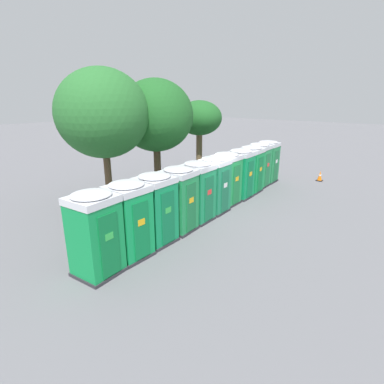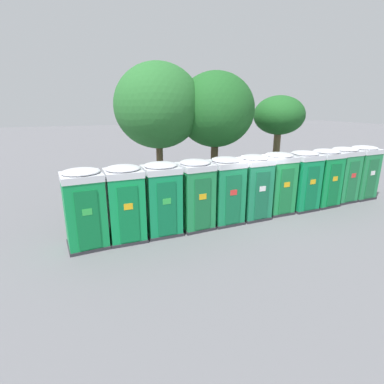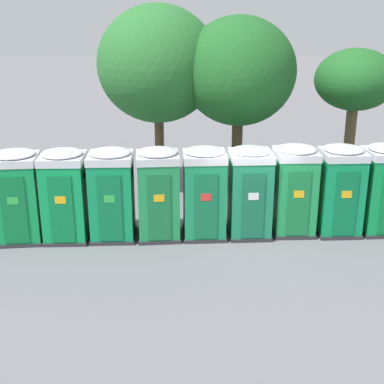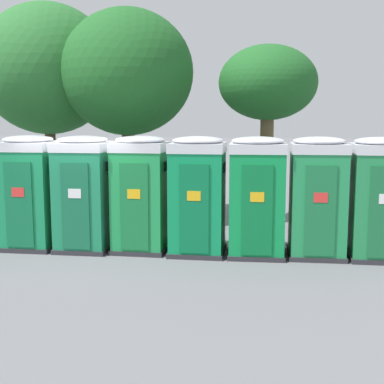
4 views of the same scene
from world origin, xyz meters
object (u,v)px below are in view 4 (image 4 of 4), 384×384
Objects in this scene: portapotty_6 at (141,193)px; portapotty_8 at (257,196)px; portapotty_9 at (317,197)px; street_tree_0 at (268,85)px; street_tree_1 at (48,70)px; portapotty_5 at (84,193)px; street_tree_2 at (127,73)px; portapotty_4 at (30,192)px; portapotty_10 at (380,198)px; portapotty_7 at (198,195)px.

portapotty_6 and portapotty_8 have the same top height.
street_tree_0 is (-1.28, 3.38, 2.51)m from portapotty_9.
portapotty_5 is at bearing -55.89° from street_tree_1.
street_tree_1 is at bearing 155.19° from portapotty_9.
street_tree_2 is at bearing 149.19° from portapotty_9.
street_tree_2 reaches higher than street_tree_0.
portapotty_4 is 6.83m from street_tree_0.
portapotty_8 is 0.52× the size of street_tree_0.
portapotty_5 is at bearing -172.19° from portapotty_6.
portapotty_5 is 0.52× the size of street_tree_0.
portapotty_7 is at bearing -174.92° from portapotty_10.
portapotty_6 is 6.32m from street_tree_1.
street_tree_0 is (2.51, 3.64, 2.51)m from portapotty_6.
portapotty_5 is 4.52m from street_tree_2.
street_tree_0 reaches higher than portapotty_5.
portapotty_5 is at bearing 2.85° from portapotty_4.
portapotty_10 is (5.05, 0.32, -0.00)m from portapotty_6.
portapotty_4 and portapotty_5 have the same top height.
portapotty_7 and portapotty_9 have the same top height.
portapotty_8 is 0.41× the size of street_tree_1.
street_tree_0 is (-0.02, 3.56, 2.51)m from portapotty_8.
portapotty_9 is 4.40m from street_tree_0.
portapotty_4 is at bearing -70.32° from street_tree_1.
portapotty_4 is 1.00× the size of portapotty_7.
portapotty_8 is 5.81m from street_tree_2.
street_tree_0 is (3.77, 3.81, 2.51)m from portapotty_5.
portapotty_6 is at bearing 7.81° from portapotty_5.
portapotty_6 is 1.00× the size of portapotty_10.
portapotty_8 is at bearing -174.52° from portapotty_10.
portapotty_6 is at bearing -124.57° from street_tree_0.
portapotty_8 is 1.00× the size of portapotty_9.
portapotty_4 is 3.80m from portapotty_7.
street_tree_2 is (-3.88, 3.24, 2.86)m from portapotty_8.
street_tree_0 reaches higher than portapotty_4.
street_tree_1 reaches higher than portapotty_9.
portapotty_10 is 4.87m from street_tree_0.
portapotty_7 and portapotty_10 have the same top height.
portapotty_5 is 3.80m from portapotty_8.
portapotty_4 is at bearing -175.51° from portapotty_9.
portapotty_4 is 1.00× the size of portapotty_8.
portapotty_4 is 0.41× the size of street_tree_1.
street_tree_1 is (-6.51, 3.77, 3.04)m from portapotty_8.
portapotty_9 is at bearing 6.19° from portapotty_7.
portapotty_6 is 0.41× the size of street_tree_1.
portapotty_7 is at bearing -173.81° from portapotty_9.
portapotty_7 is 1.00× the size of portapotty_10.
street_tree_0 is at bearing 110.71° from portapotty_9.
portapotty_8 is 1.27m from portapotty_9.
street_tree_1 is (-1.46, 4.09, 3.04)m from portapotty_4.
street_tree_1 reaches higher than portapotty_5.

